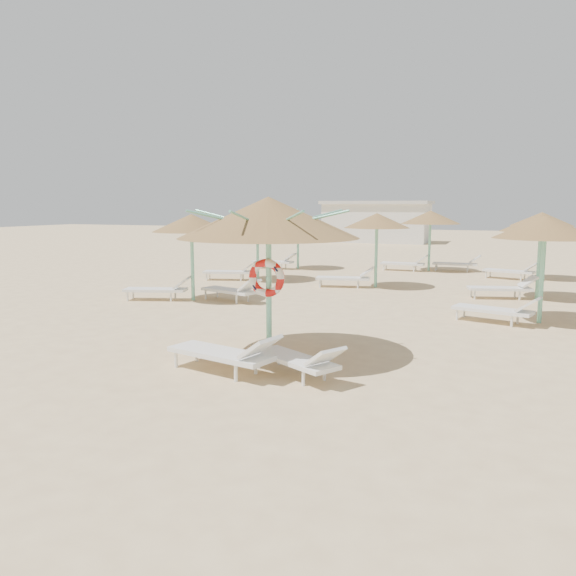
% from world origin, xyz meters
% --- Properties ---
extents(ground, '(120.00, 120.00, 0.00)m').
position_xyz_m(ground, '(0.00, 0.00, 0.00)').
color(ground, '#DDBE86').
rests_on(ground, ground).
extents(main_palapa, '(3.42, 3.42, 3.07)m').
position_xyz_m(main_palapa, '(-0.26, 0.24, 2.67)').
color(main_palapa, '#76CDAC').
rests_on(main_palapa, ground).
extents(lounger_main_a, '(2.23, 1.13, 0.78)m').
position_xyz_m(lounger_main_a, '(-0.51, -1.03, 0.37)').
color(lounger_main_a, white).
rests_on(lounger_main_a, ground).
extents(lounger_main_b, '(1.91, 1.42, 0.68)m').
position_xyz_m(lounger_main_b, '(0.75, -0.79, 0.33)').
color(lounger_main_b, white).
rests_on(lounger_main_b, ground).
extents(palapa_field, '(13.52, 13.24, 2.69)m').
position_xyz_m(palapa_field, '(-0.15, 10.90, 2.29)').
color(palapa_field, '#76CDAC').
rests_on(palapa_field, ground).
extents(service_hut, '(8.40, 4.40, 3.25)m').
position_xyz_m(service_hut, '(-6.00, 35.00, 1.64)').
color(service_hut, silver).
rests_on(service_hut, ground).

